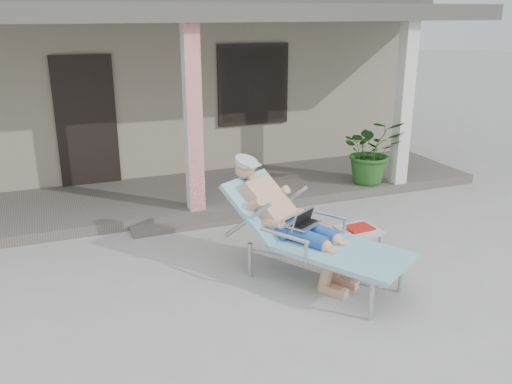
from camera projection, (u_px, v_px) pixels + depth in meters
name	position (u px, v px, depth m)	size (l,w,h in m)	color
ground	(248.00, 283.00, 6.09)	(60.00, 60.00, 0.00)	#9E9E99
house	(138.00, 73.00, 11.29)	(10.40, 5.40, 3.30)	gray
porch_deck	(182.00, 196.00, 8.71)	(10.00, 2.00, 0.15)	#605B56
porch_overhang	(175.00, 19.00, 7.80)	(10.00, 2.30, 2.85)	silver
porch_step	(202.00, 223.00, 7.71)	(2.00, 0.30, 0.07)	#605B56
lounger	(300.00, 205.00, 5.97)	(1.78, 2.21, 1.41)	#B7B7BC
side_table	(359.00, 232.00, 6.60)	(0.49, 0.49, 0.41)	#B8B8B3
potted_palm	(372.00, 151.00, 8.97)	(0.99, 0.85, 1.10)	#26591E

